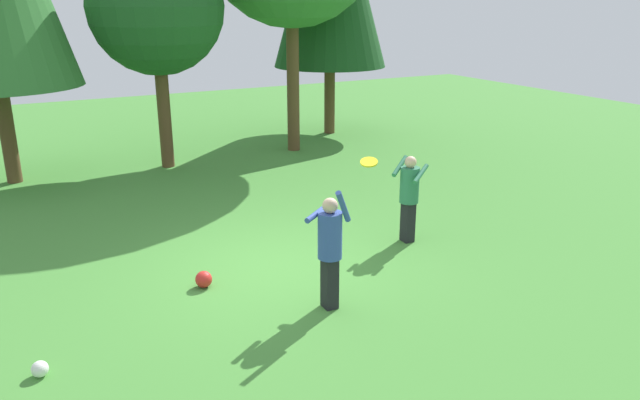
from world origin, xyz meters
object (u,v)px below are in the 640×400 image
object	(u,v)px
person_thrower	(330,244)
frisbee	(369,162)
person_catcher	(409,192)
ball_white	(40,369)
ball_red	(204,279)
tree_center	(156,7)

from	to	relation	value
person_thrower	frisbee	size ratio (longest dim) A/B	4.83
person_catcher	frisbee	size ratio (longest dim) A/B	4.23
person_catcher	ball_white	world-z (taller)	person_catcher
frisbee	ball_white	xyz separation A→B (m)	(-4.87, -0.60, -1.76)
frisbee	ball_white	distance (m)	5.22
frisbee	ball_white	world-z (taller)	frisbee
person_thrower	ball_red	distance (m)	2.19
person_catcher	tree_center	world-z (taller)	tree_center
ball_white	ball_red	size ratio (longest dim) A/B	0.76
person_thrower	ball_red	xyz separation A→B (m)	(-1.39, 1.46, -0.85)
person_catcher	ball_white	distance (m)	6.50
ball_white	ball_red	world-z (taller)	ball_red
person_thrower	person_catcher	xyz separation A→B (m)	(2.47, 1.54, -0.04)
person_thrower	tree_center	world-z (taller)	tree_center
ball_red	tree_center	bearing A→B (deg)	79.26
person_catcher	tree_center	bearing A→B (deg)	-102.11
person_catcher	ball_white	size ratio (longest dim) A/B	8.10
ball_white	tree_center	world-z (taller)	tree_center
person_catcher	ball_white	bearing A→B (deg)	-18.01
person_catcher	ball_red	bearing A→B (deg)	-29.76
frisbee	tree_center	bearing A→B (deg)	97.49
frisbee	tree_center	size ratio (longest dim) A/B	0.07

